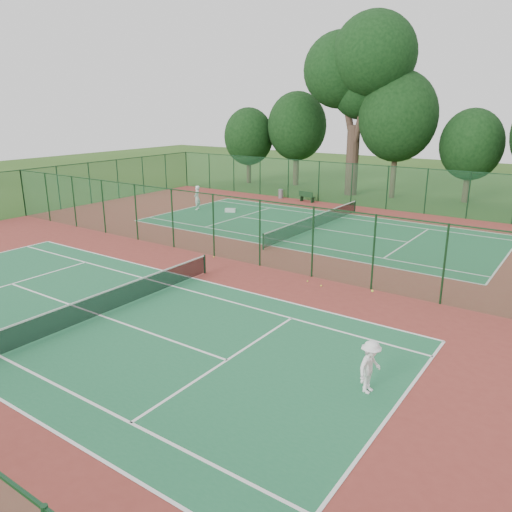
# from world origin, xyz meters

# --- Properties ---
(ground) EXTENTS (120.00, 120.00, 0.00)m
(ground) POSITION_xyz_m (0.00, 0.00, 0.00)
(ground) COLOR #2D5119
(ground) RESTS_ON ground
(red_pad) EXTENTS (40.00, 36.00, 0.01)m
(red_pad) POSITION_xyz_m (0.00, 0.00, 0.01)
(red_pad) COLOR maroon
(red_pad) RESTS_ON ground
(court_near) EXTENTS (23.77, 10.97, 0.01)m
(court_near) POSITION_xyz_m (0.00, -9.00, 0.01)
(court_near) COLOR #20683F
(court_near) RESTS_ON red_pad
(court_far) EXTENTS (23.77, 10.97, 0.01)m
(court_far) POSITION_xyz_m (0.00, 9.00, 0.01)
(court_far) COLOR #1F643B
(court_far) RESTS_ON red_pad
(fence_north) EXTENTS (40.00, 0.09, 3.50)m
(fence_north) POSITION_xyz_m (0.00, 18.00, 1.76)
(fence_north) COLOR #1C5530
(fence_north) RESTS_ON ground
(fence_west) EXTENTS (0.09, 36.00, 3.50)m
(fence_west) POSITION_xyz_m (-20.00, 0.00, 1.76)
(fence_west) COLOR #1C542F
(fence_west) RESTS_ON ground
(fence_divider) EXTENTS (40.00, 0.09, 3.50)m
(fence_divider) POSITION_xyz_m (0.00, 0.00, 1.76)
(fence_divider) COLOR #1A4F2C
(fence_divider) RESTS_ON ground
(tennis_net_near) EXTENTS (0.10, 12.90, 0.97)m
(tennis_net_near) POSITION_xyz_m (0.00, -9.00, 0.54)
(tennis_net_near) COLOR #12321E
(tennis_net_near) RESTS_ON ground
(tennis_net_far) EXTENTS (0.10, 12.90, 0.97)m
(tennis_net_far) POSITION_xyz_m (0.00, 9.00, 0.54)
(tennis_net_far) COLOR #123119
(tennis_net_far) RESTS_ON ground
(player_near) EXTENTS (0.72, 1.11, 1.62)m
(player_near) POSITION_xyz_m (10.95, -8.11, 0.83)
(player_near) COLOR white
(player_near) RESTS_ON court_near
(player_far) EXTENTS (0.70, 0.82, 1.91)m
(player_far) POSITION_xyz_m (-10.89, 9.24, 0.97)
(player_far) COLOR white
(player_far) RESTS_ON court_far
(trash_bin) EXTENTS (0.57, 0.57, 0.80)m
(trash_bin) POSITION_xyz_m (-8.12, 17.45, 0.41)
(trash_bin) COLOR gray
(trash_bin) RESTS_ON red_pad
(bench) EXTENTS (1.56, 0.67, 0.93)m
(bench) POSITION_xyz_m (-5.30, 17.17, 0.49)
(bench) COLOR black
(bench) RESTS_ON red_pad
(kit_bag) EXTENTS (0.87, 0.62, 0.31)m
(kit_bag) POSITION_xyz_m (-8.05, 9.89, 0.16)
(kit_bag) COLOR white
(kit_bag) RESTS_ON red_pad
(stray_ball_a) EXTENTS (0.07, 0.07, 0.07)m
(stray_ball_a) POSITION_xyz_m (5.66, -0.98, 0.05)
(stray_ball_a) COLOR yellow
(stray_ball_a) RESTS_ON red_pad
(stray_ball_b) EXTENTS (0.06, 0.06, 0.06)m
(stray_ball_b) POSITION_xyz_m (4.83, -0.78, 0.04)
(stray_ball_b) COLOR #B1D130
(stray_ball_b) RESTS_ON red_pad
(stray_ball_c) EXTENTS (0.08, 0.08, 0.08)m
(stray_ball_c) POSITION_xyz_m (-1.35, -0.27, 0.05)
(stray_ball_c) COLOR gold
(stray_ball_c) RESTS_ON red_pad
(big_tree) EXTENTS (10.27, 7.52, 15.78)m
(big_tree) POSITION_xyz_m (-3.66, 23.04, 11.17)
(big_tree) COLOR #3E2B21
(big_tree) RESTS_ON ground
(evergreen_row) EXTENTS (39.00, 5.00, 12.00)m
(evergreen_row) POSITION_xyz_m (0.50, 24.25, 0.00)
(evergreen_row) COLOR black
(evergreen_row) RESTS_ON ground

